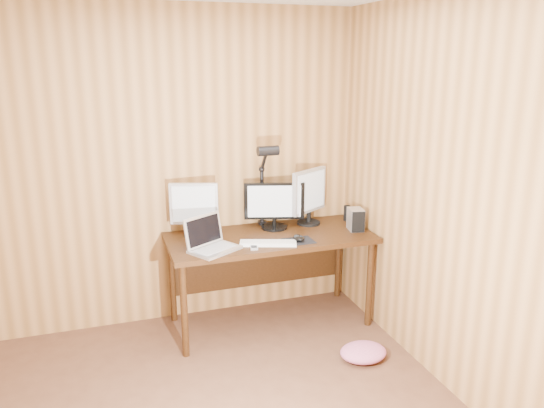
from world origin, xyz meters
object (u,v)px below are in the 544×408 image
hard_drive (356,219)px  desk (267,247)px  monitor_right (309,195)px  phone (254,247)px  monitor_center (274,205)px  speaker (347,213)px  desk_lamp (265,173)px  keyboard (268,243)px  laptop (210,241)px  monitor_left (194,208)px  mouse (299,238)px

hard_drive → desk: bearing=178.3°
monitor_right → phone: bearing=-177.0°
hard_drive → monitor_right: bearing=148.1°
monitor_right → desk: bearing=164.5°
monitor_center → speaker: size_ratio=3.60×
phone → desk_lamp: 0.67m
monitor_right → desk_lamp: (-0.37, 0.03, 0.20)m
keyboard → hard_drive: 0.79m
laptop → desk_lamp: desk_lamp is taller
monitor_left → desk: bearing=6.2°
phone → desk_lamp: bearing=74.2°
monitor_right → laptop: monitor_right is taller
monitor_center → desk_lamp: desk_lamp is taller
mouse → desk_lamp: (-0.13, 0.41, 0.43)m
laptop → speaker: laptop is taller
monitor_center → speaker: 0.67m
desk → monitor_center: (0.09, 0.09, 0.32)m
mouse → phone: (-0.37, -0.04, -0.02)m
desk → phone: size_ratio=13.85×
desk → mouse: bearing=-58.2°
monitor_center → desk_lamp: 0.27m
laptop → keyboard: 0.44m
mouse → hard_drive: bearing=-3.1°
monitor_left → monitor_right: 0.96m
monitor_right → speaker: (0.35, -0.01, -0.19)m
phone → laptop: bearing=178.7°
monitor_center → monitor_right: (0.32, 0.03, 0.05)m
laptop → monitor_left: bearing=67.0°
monitor_right → mouse: size_ratio=3.92×
monitor_center → mouse: bearing=-61.9°
phone → hard_drive: bearing=20.9°
monitor_center → laptop: bearing=-135.3°
mouse → speaker: bearing=17.3°
desk → monitor_center: size_ratio=3.36×
desk → monitor_left: (-0.56, 0.11, 0.35)m
speaker → desk: bearing=-172.0°
desk → keyboard: size_ratio=3.63×
hard_drive → laptop: bearing=-165.7°
keyboard → mouse: (0.24, -0.01, 0.01)m
monitor_left → desk_lamp: (0.59, 0.03, 0.23)m
monitor_left → speaker: 1.32m
keyboard → phone: size_ratio=3.82×
desk_lamp → monitor_left: bearing=-163.2°
keyboard → mouse: bearing=17.5°
monitor_left → phone: bearing=-31.7°
monitor_right → phone: (-0.61, -0.42, -0.24)m
monitor_center → keyboard: 0.43m
laptop → phone: 0.32m
desk → desk_lamp: (0.03, 0.14, 0.57)m
monitor_center → desk_lamp: (-0.06, 0.05, 0.26)m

